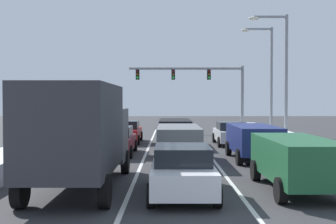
# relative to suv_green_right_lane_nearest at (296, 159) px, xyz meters

# --- Properties ---
(ground_plane) EXTENTS (120.00, 120.00, 0.00)m
(ground_plane) POSITION_rel_suv_green_right_lane_nearest_xyz_m (-3.60, 6.54, -1.02)
(ground_plane) COLOR #333335
(lane_stripe_between_right_lane_and_center_lane) EXTENTS (0.14, 37.25, 0.01)m
(lane_stripe_between_right_lane_and_center_lane) POSITION_rel_suv_green_right_lane_nearest_xyz_m (-1.90, 9.93, -1.01)
(lane_stripe_between_right_lane_and_center_lane) COLOR silver
(lane_stripe_between_right_lane_and_center_lane) RESTS_ON ground
(lane_stripe_between_center_lane_and_left_lane) EXTENTS (0.14, 37.25, 0.01)m
(lane_stripe_between_center_lane_and_left_lane) POSITION_rel_suv_green_right_lane_nearest_xyz_m (-5.30, 9.93, -1.01)
(lane_stripe_between_center_lane_and_left_lane) COLOR silver
(lane_stripe_between_center_lane_and_left_lane) RESTS_ON ground
(snow_bank_right_shoulder) EXTENTS (2.20, 37.25, 0.72)m
(snow_bank_right_shoulder) POSITION_rel_suv_green_right_lane_nearest_xyz_m (3.40, 9.93, -0.66)
(snow_bank_right_shoulder) COLOR silver
(snow_bank_right_shoulder) RESTS_ON ground
(snow_bank_left_shoulder) EXTENTS (2.01, 37.25, 0.77)m
(snow_bank_left_shoulder) POSITION_rel_suv_green_right_lane_nearest_xyz_m (-10.60, 9.93, -0.63)
(snow_bank_left_shoulder) COLOR silver
(snow_bank_left_shoulder) RESTS_ON ground
(suv_green_right_lane_nearest) EXTENTS (2.16, 4.90, 1.67)m
(suv_green_right_lane_nearest) POSITION_rel_suv_green_right_lane_nearest_xyz_m (0.00, 0.00, 0.00)
(suv_green_right_lane_nearest) COLOR #1E5633
(suv_green_right_lane_nearest) RESTS_ON ground
(suv_navy_right_lane_second) EXTENTS (2.16, 4.90, 1.67)m
(suv_navy_right_lane_second) POSITION_rel_suv_green_right_lane_nearest_xyz_m (0.04, 7.03, 0.00)
(suv_navy_right_lane_second) COLOR navy
(suv_navy_right_lane_second) RESTS_ON ground
(sedan_silver_right_lane_third) EXTENTS (2.00, 4.50, 1.51)m
(sedan_silver_right_lane_third) POSITION_rel_suv_green_right_lane_nearest_xyz_m (-0.02, 14.09, -0.25)
(sedan_silver_right_lane_third) COLOR #B7BABF
(sedan_silver_right_lane_third) RESTS_ON ground
(sedan_white_center_lane_nearest) EXTENTS (2.00, 4.50, 1.51)m
(sedan_white_center_lane_nearest) POSITION_rel_suv_green_right_lane_nearest_xyz_m (-3.66, -0.61, -0.25)
(sedan_white_center_lane_nearest) COLOR silver
(sedan_white_center_lane_nearest) RESTS_ON ground
(suv_gray_center_lane_second) EXTENTS (2.16, 4.90, 1.67)m
(suv_gray_center_lane_second) POSITION_rel_suv_green_right_lane_nearest_xyz_m (-3.60, 6.49, 0.00)
(suv_gray_center_lane_second) COLOR slate
(suv_gray_center_lane_second) RESTS_ON ground
(suv_black_center_lane_third) EXTENTS (2.16, 4.90, 1.67)m
(suv_black_center_lane_third) POSITION_rel_suv_green_right_lane_nearest_xyz_m (-3.66, 13.38, 0.00)
(suv_black_center_lane_third) COLOR black
(suv_black_center_lane_third) RESTS_ON ground
(box_truck_left_lane_nearest) EXTENTS (2.53, 7.20, 3.36)m
(box_truck_left_lane_nearest) POSITION_rel_suv_green_right_lane_nearest_xyz_m (-6.90, 0.20, 0.88)
(box_truck_left_lane_nearest) COLOR #38383D
(box_truck_left_lane_nearest) RESTS_ON ground
(sedan_maroon_left_lane_second) EXTENTS (2.00, 4.50, 1.51)m
(sedan_maroon_left_lane_second) POSITION_rel_suv_green_right_lane_nearest_xyz_m (-6.87, 9.00, -0.25)
(sedan_maroon_left_lane_second) COLOR maroon
(sedan_maroon_left_lane_second) RESTS_ON ground
(sedan_red_left_lane_third) EXTENTS (2.00, 4.50, 1.51)m
(sedan_red_left_lane_third) POSITION_rel_suv_green_right_lane_nearest_xyz_m (-6.95, 15.51, -0.25)
(sedan_red_left_lane_third) COLOR maroon
(sedan_red_left_lane_third) RESTS_ON ground
(traffic_light_gantry) EXTENTS (10.94, 0.47, 6.20)m
(traffic_light_gantry) POSITION_rel_suv_green_right_lane_nearest_xyz_m (-0.82, 26.85, 3.72)
(traffic_light_gantry) COLOR slate
(traffic_light_gantry) RESTS_ON ground
(street_lamp_right_near) EXTENTS (2.66, 0.36, 8.66)m
(street_lamp_right_near) POSITION_rel_suv_green_right_lane_nearest_xyz_m (3.51, 15.01, 4.13)
(street_lamp_right_near) COLOR gray
(street_lamp_right_near) RESTS_ON ground
(street_lamp_right_mid) EXTENTS (2.66, 0.36, 8.99)m
(street_lamp_right_mid) POSITION_rel_suv_green_right_lane_nearest_xyz_m (4.19, 21.78, 4.31)
(street_lamp_right_mid) COLOR gray
(street_lamp_right_mid) RESTS_ON ground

